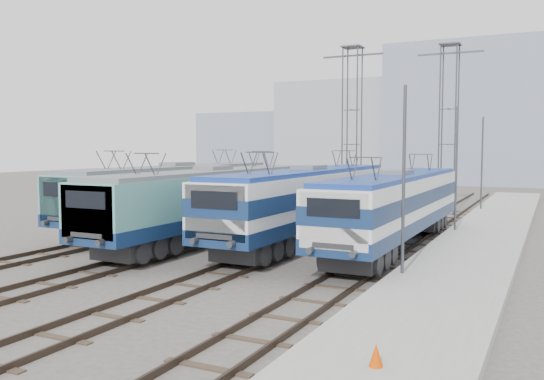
{
  "coord_description": "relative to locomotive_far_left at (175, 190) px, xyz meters",
  "views": [
    {
      "loc": [
        13.43,
        -18.35,
        4.83
      ],
      "look_at": [
        0.91,
        7.0,
        2.7
      ],
      "focal_mm": 38.0,
      "sensor_mm": 36.0,
      "label": 1
    }
  ],
  "objects": [
    {
      "name": "ground",
      "position": [
        6.75,
        -9.56,
        -2.26
      ],
      "size": [
        160.0,
        160.0,
        0.0
      ],
      "primitive_type": "plane",
      "color": "#514C47"
    },
    {
      "name": "platform",
      "position": [
        16.95,
        -1.56,
        -2.11
      ],
      "size": [
        4.0,
        70.0,
        0.3
      ],
      "primitive_type": "cube",
      "color": "#9E9E99",
      "rests_on": "ground"
    },
    {
      "name": "locomotive_far_left",
      "position": [
        0.0,
        0.0,
        0.0
      ],
      "size": [
        2.87,
        18.14,
        3.41
      ],
      "color": "navy",
      "rests_on": "ground"
    },
    {
      "name": "locomotive_center_left",
      "position": [
        4.5,
        -3.13,
        -0.03
      ],
      "size": [
        2.83,
        17.88,
        3.36
      ],
      "color": "navy",
      "rests_on": "ground"
    },
    {
      "name": "locomotive_center_right",
      "position": [
        9.0,
        -1.2,
        0.05
      ],
      "size": [
        2.86,
        18.09,
        3.4
      ],
      "color": "navy",
      "rests_on": "ground"
    },
    {
      "name": "locomotive_far_right",
      "position": [
        13.5,
        -1.24,
        -0.04
      ],
      "size": [
        2.75,
        17.36,
        3.26
      ],
      "color": "navy",
      "rests_on": "ground"
    },
    {
      "name": "catenary_tower_west",
      "position": [
        6.75,
        12.44,
        4.38
      ],
      "size": [
        4.5,
        1.2,
        12.0
      ],
      "color": "#3F4247",
      "rests_on": "ground"
    },
    {
      "name": "catenary_tower_east",
      "position": [
        13.25,
        14.44,
        4.38
      ],
      "size": [
        4.5,
        1.2,
        12.0
      ],
      "color": "#3F4247",
      "rests_on": "ground"
    },
    {
      "name": "mast_front",
      "position": [
        15.35,
        -7.56,
        1.24
      ],
      "size": [
        0.12,
        0.12,
        7.0
      ],
      "primitive_type": "cylinder",
      "color": "#3F4247",
      "rests_on": "ground"
    },
    {
      "name": "mast_mid",
      "position": [
        15.35,
        4.44,
        1.24
      ],
      "size": [
        0.12,
        0.12,
        7.0
      ],
      "primitive_type": "cylinder",
      "color": "#3F4247",
      "rests_on": "ground"
    },
    {
      "name": "mast_rear",
      "position": [
        15.35,
        16.44,
        1.24
      ],
      "size": [
        0.12,
        0.12,
        7.0
      ],
      "primitive_type": "cylinder",
      "color": "#3F4247",
      "rests_on": "ground"
    },
    {
      "name": "safety_cone",
      "position": [
        16.98,
        -16.58,
        -1.71
      ],
      "size": [
        0.3,
        0.3,
        0.49
      ],
      "primitive_type": "cone",
      "color": "#E04400",
      "rests_on": "platform"
    },
    {
      "name": "building_west",
      "position": [
        -7.25,
        52.44,
        4.74
      ],
      "size": [
        18.0,
        12.0,
        14.0
      ],
      "primitive_type": "cube",
      "color": "#949DA5",
      "rests_on": "ground"
    },
    {
      "name": "building_center",
      "position": [
        10.75,
        52.44,
        6.74
      ],
      "size": [
        22.0,
        14.0,
        18.0
      ],
      "primitive_type": "cube",
      "color": "gray",
      "rests_on": "ground"
    },
    {
      "name": "building_far_west",
      "position": [
        -23.25,
        52.44,
        2.74
      ],
      "size": [
        14.0,
        10.0,
        10.0
      ],
      "primitive_type": "cube",
      "color": "gray",
      "rests_on": "ground"
    }
  ]
}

